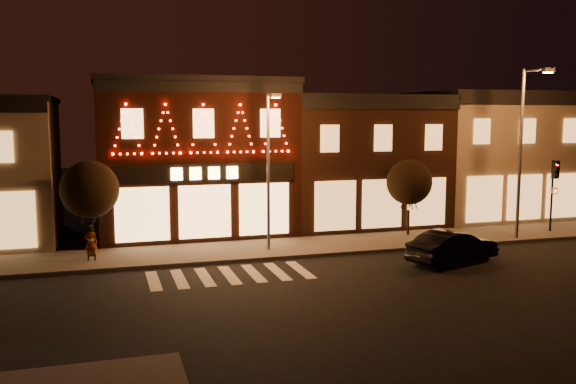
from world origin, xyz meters
name	(u,v)px	position (x,y,z in m)	size (l,w,h in m)	color
ground	(253,304)	(0.00, 0.00, 0.00)	(120.00, 120.00, 0.00)	black
sidewalk_far	(254,250)	(2.00, 8.00, 0.07)	(44.00, 4.00, 0.15)	#47423D
building_pulp	(192,156)	(0.00, 13.98, 4.16)	(10.20, 8.34, 8.30)	black
building_right_a	(353,160)	(9.50, 13.99, 3.76)	(9.20, 8.28, 7.50)	#371E13
building_right_b	(484,155)	(18.50, 13.99, 3.91)	(9.20, 8.28, 7.80)	#7F725A
traffic_signal_far	(554,181)	(18.40, 7.47, 2.92)	(0.32, 0.44, 3.87)	black
streetlamp_mid	(269,159)	(2.58, 7.36, 4.39)	(0.46, 1.65, 7.23)	#59595E
streetlamp_right	(524,140)	(15.52, 6.35, 5.15)	(0.54, 1.94, 8.52)	#59595E
tree_left	(90,190)	(-5.32, 8.49, 3.14)	(2.55, 2.55, 4.27)	black
tree_right	(409,182)	(10.56, 8.95, 2.93)	(2.37, 2.37, 3.97)	black
dark_sedan	(453,247)	(9.70, 3.23, 0.72)	(1.52, 4.36, 1.44)	black
pedestrian	(91,243)	(-5.34, 7.66, 0.91)	(0.56, 0.37, 1.53)	gray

